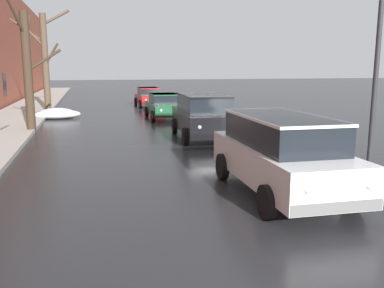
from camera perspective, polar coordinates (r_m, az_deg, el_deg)
name	(u,v)px	position (r m, az deg, el deg)	size (l,w,h in m)	color
snow_bank_near_corner_left	(58,114)	(24.84, -18.06, 3.93)	(2.58, 1.11, 0.58)	white
snow_bank_along_left_kerb	(318,149)	(13.79, 17.07, -0.69)	(1.66, 1.30, 0.65)	white
snow_bank_mid_block_left	(57,113)	(25.67, -18.19, 4.13)	(1.95, 1.39, 0.55)	white
bare_tree_mid_block	(28,69)	(19.83, -21.73, 9.60)	(1.97, 2.93, 5.89)	#382B1E
bare_tree_far_down_block	(45,58)	(28.22, -19.66, 11.08)	(3.67, 2.35, 6.66)	#4C3D2D
suv_white_approaching_near_lane	(281,152)	(9.68, 12.15, -1.03)	(2.15, 4.88, 1.82)	silver
suv_black_parked_kerbside_close	(203,115)	(16.97, 1.52, 4.09)	(2.37, 4.94, 1.82)	black
sedan_green_parked_kerbside_mid	(165,105)	(23.78, -3.76, 5.34)	(1.99, 4.09, 1.42)	#1E5633
sedan_red_parked_far_down_block	(149,97)	(31.34, -6.00, 6.55)	(1.88, 4.27, 1.42)	red
street_lamp_post	(378,49)	(12.64, 24.32, 11.87)	(0.44, 0.24, 6.06)	#28282D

